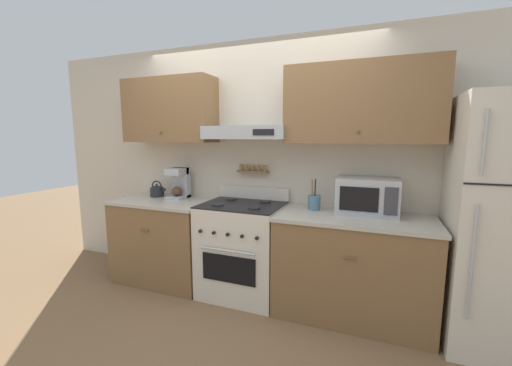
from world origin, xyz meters
TOP-DOWN VIEW (x-y plane):
  - ground_plane at (0.00, 0.00)m, footprint 16.00×16.00m
  - wall_back at (0.06, 0.63)m, footprint 5.20×0.46m
  - counter_left at (-0.92, 0.34)m, footprint 1.06×0.67m
  - counter_right at (1.05, 0.34)m, footprint 1.32×0.67m
  - stove_range at (0.00, 0.34)m, footprint 0.78×0.66m
  - refrigerator at (2.12, 0.31)m, footprint 0.77×0.72m
  - tea_kettle at (-1.11, 0.46)m, footprint 0.20×0.15m
  - coffee_maker at (-0.83, 0.49)m, footprint 0.18×0.24m
  - microwave at (1.15, 0.48)m, footprint 0.52×0.36m
  - utensil_crock at (0.68, 0.46)m, footprint 0.11×0.11m

SIDE VIEW (x-z plane):
  - ground_plane at x=0.00m, z-range 0.00..0.00m
  - counter_right at x=1.05m, z-range 0.00..0.90m
  - counter_left at x=-0.92m, z-range 0.00..0.90m
  - stove_range at x=0.00m, z-range -0.06..1.00m
  - refrigerator at x=2.12m, z-range 0.00..1.88m
  - tea_kettle at x=-1.11m, z-range 0.88..1.06m
  - utensil_crock at x=0.68m, z-range 0.83..1.12m
  - microwave at x=1.15m, z-range 0.90..1.22m
  - coffee_maker at x=-0.83m, z-range 0.90..1.24m
  - wall_back at x=0.06m, z-range 0.20..2.75m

